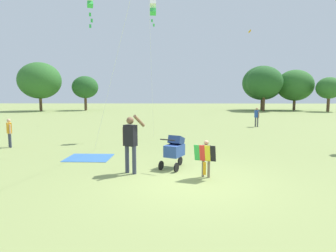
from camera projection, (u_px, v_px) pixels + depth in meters
ground_plane at (188, 181)px, 7.67m from camera, size 120.00×120.00×0.00m
treeline_distant at (202, 83)px, 38.87m from camera, size 41.89×7.88×6.39m
child_with_butterfly_kite at (206, 155)px, 7.92m from camera, size 0.60×0.44×1.04m
person_adult_flyer at (130, 140)px, 8.31m from camera, size 0.65×0.48×1.73m
stroller at (175, 149)px, 8.95m from camera, size 0.83×1.10×1.03m
kite_adult_black at (91, 3)px, 11.10m from camera, size 2.39×3.38×6.14m
kite_orange_delta at (153, 9)px, 14.48m from camera, size 0.33×3.07×6.96m
person_sitting_far at (257, 116)px, 20.03m from camera, size 0.29×0.39×1.34m
person_couple_left at (9, 131)px, 12.41m from camera, size 0.30×0.32×1.24m
picnic_blanket at (89, 158)px, 10.41m from camera, size 1.60×1.36×0.02m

